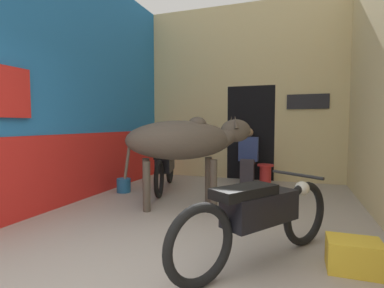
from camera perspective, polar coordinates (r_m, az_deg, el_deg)
name	(u,v)px	position (r m, az deg, el deg)	size (l,w,h in m)	color
wall_left_shopfront	(81,86)	(5.60, -20.41, 10.33)	(0.25, 5.28, 4.02)	#236BAD
wall_back_with_doorway	(246,107)	(7.28, 10.33, 6.97)	(4.47, 0.93, 4.02)	#D1BC84
cow	(185,141)	(4.61, -1.30, 0.57)	(1.94, 1.38, 1.43)	#4C4238
motorcycle_near	(260,215)	(2.89, 12.84, -13.06)	(1.24, 1.77, 0.79)	black
motorcycle_far	(165,167)	(5.89, -5.16, -4.42)	(0.72, 1.93, 0.78)	black
shopkeeper_seated	(248,154)	(6.62, 10.64, -1.96)	(0.41, 0.33, 1.20)	#3D3842
plastic_stool	(265,174)	(6.59, 13.80, -5.51)	(0.34, 0.34, 0.43)	red
crate	(354,256)	(3.13, 28.46, -18.18)	(0.44, 0.32, 0.28)	gold
bucket	(124,185)	(5.84, -12.87, -7.68)	(0.26, 0.26, 0.26)	#23669E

